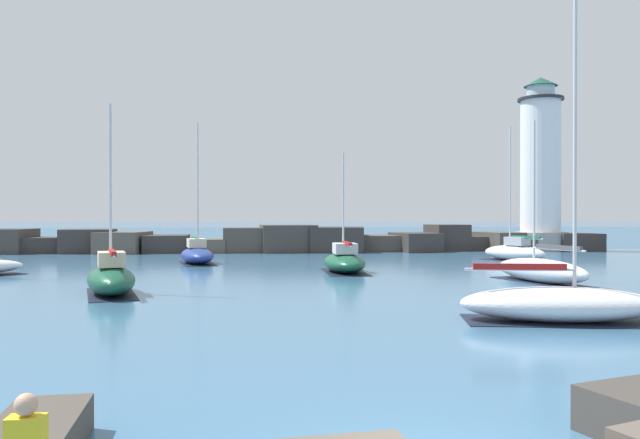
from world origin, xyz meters
The scene contains 9 objects.
open_sea_beyond centered at (0.00, 111.17, 0.00)m, with size 400.00×116.00×0.01m.
breakwater_jetty centered at (1.03, 51.03, 0.99)m, with size 58.83×6.67×2.55m.
lighthouse centered at (25.24, 50.84, 7.56)m, with size 5.15×5.15×17.03m.
sailboat_moored_1 centered at (2.85, 29.49, 0.66)m, with size 2.51×5.69×7.31m.
sailboat_moored_2 centered at (12.18, 22.84, 0.65)m, with size 3.37×6.83×8.44m.
sailboat_moored_3 centered at (7.46, 11.39, 0.61)m, with size 6.75×3.58×10.84m.
sailboat_moored_4 centered at (-8.79, 20.00, 0.72)m, with size 3.42×5.85×8.45m.
sailboat_moored_6 centered at (17.08, 37.77, 0.71)m, with size 4.41×5.72×10.33m.
sailboat_moored_7 centered at (-6.78, 37.28, 0.68)m, with size 3.45×6.17×10.03m.
Camera 1 is at (-2.29, -8.09, 3.49)m, focal length 35.00 mm.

